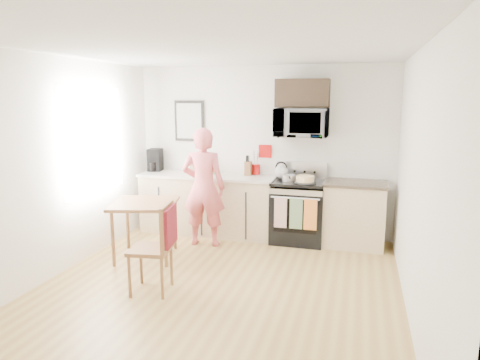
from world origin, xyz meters
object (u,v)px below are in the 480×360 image
(person, at_px, (204,187))
(microwave, at_px, (301,123))
(dining_table, at_px, (145,209))
(range, at_px, (298,213))
(chair, at_px, (162,236))
(cake, at_px, (305,179))

(person, bearing_deg, microwave, -161.58)
(person, xyz_separation_m, dining_table, (-0.57, -0.69, -0.18))
(range, relative_size, chair, 1.16)
(dining_table, bearing_deg, chair, -52.35)
(dining_table, relative_size, chair, 0.86)
(chair, distance_m, cake, 2.36)
(cake, bearing_deg, person, -165.44)
(microwave, bearing_deg, cake, -67.74)
(cake, bearing_deg, chair, -123.22)
(range, bearing_deg, chair, -118.97)
(chair, xyz_separation_m, cake, (1.28, 1.96, 0.33))
(microwave, relative_size, chair, 0.76)
(microwave, xyz_separation_m, dining_table, (-1.87, -1.32, -1.09))
(person, xyz_separation_m, chair, (0.12, -1.59, -0.21))
(person, relative_size, dining_table, 1.98)
(person, relative_size, chair, 1.71)
(range, distance_m, chair, 2.43)
(cake, bearing_deg, dining_table, -151.87)
(microwave, xyz_separation_m, chair, (-1.17, -2.22, -1.12))
(range, relative_size, microwave, 1.53)
(microwave, xyz_separation_m, person, (-1.29, -0.63, -0.91))
(cake, bearing_deg, microwave, 112.26)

